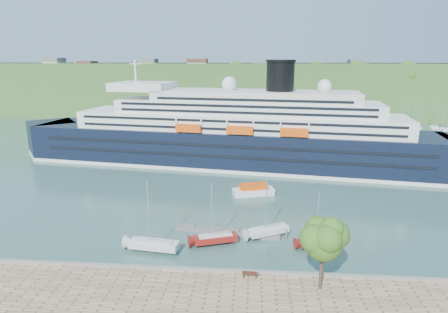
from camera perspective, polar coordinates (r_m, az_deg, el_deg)
ground at (r=48.33m, az=-3.90°, el=-17.80°), size 400.00×400.00×0.00m
far_hillside at (r=185.95m, az=2.67°, el=10.31°), size 400.00×50.00×24.00m
quay_coping at (r=47.56m, az=-3.96°, el=-16.76°), size 220.00×0.50×0.30m
cruise_ship at (r=92.52m, az=0.79°, el=6.58°), size 116.55×32.52×25.90m
park_bench at (r=45.98m, az=3.94°, el=-17.34°), size 1.80×0.78×1.14m
promenade_tree at (r=43.36m, az=14.79°, el=-13.72°), size 5.61×5.61×9.30m
floating_pontoon at (r=58.55m, az=0.46°, el=-11.42°), size 16.33×4.35×0.36m
sailboat_white_near at (r=52.30m, az=-10.85°, el=-9.25°), size 7.88×3.08×9.91m
sailboat_red at (r=53.53m, az=-1.35°, el=-8.97°), size 7.16×4.06×8.93m
sailboat_white_far at (r=56.25m, az=6.91°, el=-7.82°), size 7.09×4.99×9.03m
tender_launch at (r=73.86m, az=4.49°, el=-5.02°), size 8.53×4.83×2.23m
sailboat_extra at (r=54.51m, az=14.46°, el=-9.49°), size 6.50×3.11×8.09m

